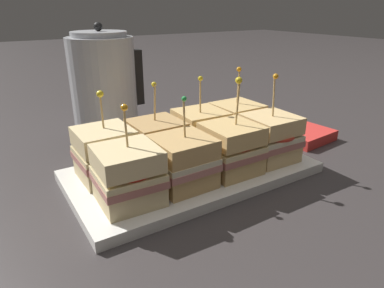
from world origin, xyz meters
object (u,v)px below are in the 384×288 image
(sandwich_front_center_right, at_px, (231,149))
(napkin_stack, at_px, (301,134))
(sandwich_back_far_left, at_px, (105,153))
(sandwich_front_far_right, at_px, (270,138))
(sandwich_back_far_right, at_px, (237,124))
(sandwich_back_center_left, at_px, (157,143))
(sandwich_front_far_left, at_px, (128,176))
(serving_platter, at_px, (192,171))
(sandwich_front_center_left, at_px, (183,162))
(kettle_steel, at_px, (104,84))
(sandwich_back_center_right, at_px, (200,132))

(sandwich_front_center_right, relative_size, napkin_stack, 1.31)
(sandwich_back_far_left, bearing_deg, sandwich_front_far_right, -18.29)
(sandwich_back_far_right, relative_size, napkin_stack, 1.26)
(sandwich_front_center_right, distance_m, sandwich_back_center_left, 0.14)
(sandwich_front_far_left, xyz_separation_m, sandwich_back_center_left, (0.10, 0.10, -0.00))
(serving_platter, distance_m, sandwich_back_center_left, 0.08)
(sandwich_front_far_left, bearing_deg, sandwich_front_center_left, 1.24)
(serving_platter, xyz_separation_m, sandwich_back_center_left, (-0.05, 0.05, 0.05))
(sandwich_back_far_left, distance_m, napkin_stack, 0.46)
(sandwich_back_center_left, xyz_separation_m, sandwich_back_far_right, (0.19, 0.00, 0.00))
(serving_platter, distance_m, sandwich_front_far_left, 0.16)
(serving_platter, distance_m, kettle_steel, 0.34)
(serving_platter, xyz_separation_m, sandwich_back_far_left, (-0.14, 0.05, 0.05))
(serving_platter, xyz_separation_m, kettle_steel, (-0.05, 0.32, 0.11))
(sandwich_back_far_left, bearing_deg, sandwich_back_far_right, 0.39)
(sandwich_back_far_left, relative_size, sandwich_back_center_right, 0.96)
(sandwich_front_center_left, distance_m, sandwich_back_far_right, 0.21)
(sandwich_front_far_right, distance_m, napkin_stack, 0.20)
(sandwich_back_far_left, xyz_separation_m, kettle_steel, (0.10, 0.28, 0.06))
(sandwich_front_far_right, xyz_separation_m, sandwich_back_far_left, (-0.29, 0.09, 0.00))
(sandwich_front_center_left, xyz_separation_m, sandwich_back_far_left, (-0.10, 0.09, 0.00))
(sandwich_front_far_right, bearing_deg, kettle_steel, 116.94)
(sandwich_front_far_left, distance_m, sandwich_back_center_right, 0.21)
(serving_platter, bearing_deg, kettle_steel, 97.97)
(kettle_steel, bearing_deg, sandwich_front_far_right, -63.06)
(sandwich_front_far_right, distance_m, sandwich_back_far_right, 0.10)
(sandwich_front_center_left, bearing_deg, sandwich_back_far_left, 135.43)
(sandwich_front_center_right, distance_m, kettle_steel, 0.39)
(napkin_stack, bearing_deg, sandwich_front_center_right, -164.75)
(sandwich_back_far_right, xyz_separation_m, kettle_steel, (-0.19, 0.27, 0.06))
(sandwich_back_center_left, distance_m, sandwich_back_center_right, 0.10)
(sandwich_front_center_right, bearing_deg, sandwich_front_center_left, 178.59)
(sandwich_front_center_right, xyz_separation_m, sandwich_back_center_left, (-0.10, 0.10, -0.00))
(sandwich_back_center_right, bearing_deg, serving_platter, -136.23)
(sandwich_front_center_left, relative_size, sandwich_back_center_right, 0.95)
(sandwich_back_far_left, relative_size, sandwich_back_center_left, 0.98)
(sandwich_front_far_right, distance_m, kettle_steel, 0.42)
(serving_platter, bearing_deg, sandwich_back_far_left, 161.76)
(serving_platter, relative_size, sandwich_back_center_right, 2.81)
(sandwich_back_center_left, height_order, sandwich_back_center_right, sandwich_back_center_right)
(sandwich_back_center_left, xyz_separation_m, kettle_steel, (0.00, 0.28, 0.06))
(sandwich_back_center_left, distance_m, sandwich_back_far_right, 0.19)
(sandwich_front_far_right, bearing_deg, sandwich_back_center_left, 153.08)
(serving_platter, distance_m, sandwich_back_far_right, 0.16)
(serving_platter, distance_m, sandwich_front_center_right, 0.09)
(sandwich_back_far_left, height_order, sandwich_back_center_right, sandwich_back_center_right)
(sandwich_back_far_left, height_order, kettle_steel, kettle_steel)
(sandwich_front_far_left, height_order, sandwich_back_center_left, sandwich_back_center_left)
(sandwich_front_center_left, relative_size, sandwich_front_center_right, 0.88)
(sandwich_front_far_left, relative_size, sandwich_back_center_left, 0.98)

